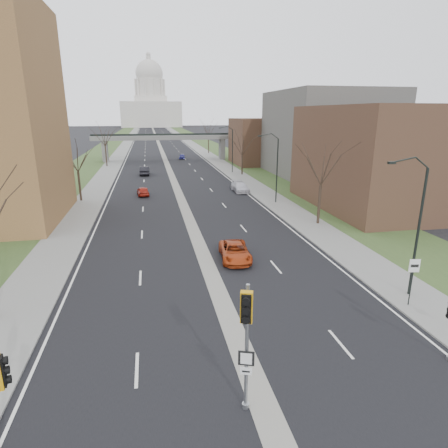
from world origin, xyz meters
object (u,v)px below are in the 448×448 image
object	(u,v)px
car_left_far	(145,171)
car_right_near	(235,251)
signal_pole_median	(246,329)
speed_limit_sign	(413,274)
car_left_near	(143,191)
car_right_mid	(240,187)
car_right_far	(182,156)

from	to	relation	value
car_left_far	car_right_near	size ratio (longest dim) A/B	1.01
signal_pole_median	speed_limit_sign	distance (m)	13.32
speed_limit_sign	car_right_near	bearing A→B (deg)	142.28
car_left_near	car_right_mid	xyz separation A→B (m)	(14.00, -0.06, 0.07)
speed_limit_sign	car_right_mid	distance (m)	35.32
car_left_near	car_left_far	xyz separation A→B (m)	(0.16, 18.67, 0.15)
car_left_far	car_right_mid	xyz separation A→B (m)	(13.84, -18.74, -0.08)
car_left_far	car_right_far	bearing A→B (deg)	-109.00
speed_limit_sign	car_right_near	world-z (taller)	speed_limit_sign
signal_pole_median	car_left_far	xyz separation A→B (m)	(-4.03, 60.17, -2.92)
car_left_far	car_right_near	bearing A→B (deg)	100.87
signal_pole_median	speed_limit_sign	size ratio (longest dim) A/B	1.82
speed_limit_sign	car_left_near	distance (m)	38.73
car_left_far	car_right_near	xyz separation A→B (m)	(7.18, -44.60, -0.13)
car_left_near	car_right_mid	size ratio (longest dim) A/B	0.77
car_right_near	signal_pole_median	bearing A→B (deg)	-96.84
speed_limit_sign	car_left_far	distance (m)	56.23
car_left_near	car_right_near	world-z (taller)	car_right_near
signal_pole_median	car_left_near	xyz separation A→B (m)	(-4.19, 41.50, -3.07)
car_left_far	car_right_mid	size ratio (longest dim) A/B	0.98
signal_pole_median	car_right_far	distance (m)	84.60
signal_pole_median	car_left_near	size ratio (longest dim) A/B	1.41
car_left_near	car_right_far	size ratio (longest dim) A/B	1.04
speed_limit_sign	car_right_mid	world-z (taller)	speed_limit_sign
speed_limit_sign	car_left_far	size ratio (longest dim) A/B	0.61
speed_limit_sign	car_left_far	xyz separation A→B (m)	(-15.72, 53.97, -1.34)
car_left_far	car_right_mid	distance (m)	23.30
signal_pole_median	car_right_mid	bearing A→B (deg)	96.00
speed_limit_sign	car_right_far	bearing A→B (deg)	104.76
speed_limit_sign	car_right_far	distance (m)	78.48
speed_limit_sign	car_right_far	size ratio (longest dim) A/B	0.81
car_left_far	car_right_mid	world-z (taller)	car_left_far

